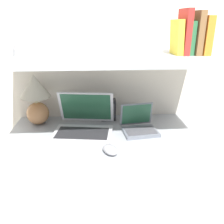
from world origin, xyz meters
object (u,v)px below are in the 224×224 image
(laptop_large, at_px, (84,124))
(computer_mouse, at_px, (110,150))
(book_red, at_px, (184,32))
(router_box, at_px, (108,110))
(book_brown, at_px, (196,33))
(book_yellow, at_px, (177,37))
(shelf_gadget, at_px, (7,51))
(table_lamp, at_px, (36,96))
(book_green, at_px, (189,38))
(laptop_small, at_px, (139,126))
(book_orange, at_px, (204,35))

(laptop_large, height_order, computer_mouse, laptop_large)
(book_red, bearing_deg, router_box, 156.15)
(book_brown, bearing_deg, book_yellow, 180.00)
(computer_mouse, height_order, book_red, book_red)
(router_box, relative_size, book_brown, 0.65)
(laptop_large, height_order, book_brown, book_brown)
(router_box, xyz_separation_m, shelf_gadget, (-0.58, -0.19, 0.44))
(table_lamp, relative_size, laptop_large, 0.87)
(book_brown, height_order, book_green, book_brown)
(laptop_small, distance_m, shelf_gadget, 0.91)
(table_lamp, relative_size, laptop_small, 1.46)
(laptop_large, relative_size, shelf_gadget, 5.28)
(laptop_large, xyz_separation_m, book_yellow, (0.56, 0.00, 0.54))
(laptop_small, bearing_deg, shelf_gadget, 178.65)
(router_box, height_order, book_orange, book_orange)
(book_brown, bearing_deg, computer_mouse, -151.69)
(book_brown, xyz_separation_m, book_yellow, (-0.11, 0.00, -0.02))
(laptop_small, relative_size, router_box, 1.55)
(book_orange, distance_m, book_brown, 0.05)
(computer_mouse, relative_size, book_yellow, 0.68)
(router_box, bearing_deg, book_yellow, -25.98)
(book_brown, bearing_deg, book_red, 180.00)
(book_yellow, bearing_deg, router_box, 154.02)
(computer_mouse, relative_size, book_green, 0.71)
(book_orange, bearing_deg, computer_mouse, -153.77)
(book_brown, relative_size, book_red, 0.96)
(table_lamp, xyz_separation_m, computer_mouse, (0.48, -0.43, -0.18))
(book_brown, distance_m, book_yellow, 0.11)
(book_green, bearing_deg, book_brown, 0.00)
(computer_mouse, bearing_deg, laptop_small, 51.91)
(shelf_gadget, bearing_deg, book_orange, 0.00)
(laptop_large, xyz_separation_m, book_brown, (0.67, 0.00, 0.56))
(book_green, bearing_deg, laptop_large, -179.85)
(router_box, height_order, book_brown, book_brown)
(table_lamp, relative_size, book_orange, 1.64)
(table_lamp, height_order, book_green, book_green)
(book_orange, xyz_separation_m, book_green, (-0.08, -0.00, -0.01))
(laptop_small, relative_size, book_green, 1.30)
(laptop_large, xyz_separation_m, computer_mouse, (0.15, -0.28, -0.03))
(book_orange, bearing_deg, book_green, -180.00)
(router_box, relative_size, book_orange, 0.72)
(table_lamp, distance_m, book_red, 1.02)
(router_box, xyz_separation_m, book_orange, (0.55, -0.19, 0.52))
(table_lamp, xyz_separation_m, shelf_gadget, (-0.09, -0.15, 0.32))
(router_box, bearing_deg, table_lamp, -175.36)
(book_yellow, bearing_deg, laptop_large, -179.83)
(laptop_small, xyz_separation_m, book_orange, (0.36, 0.02, 0.56))
(table_lamp, xyz_separation_m, book_red, (0.92, -0.15, 0.41))
(laptop_large, relative_size, book_green, 2.18)
(book_green, bearing_deg, book_orange, 0.00)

